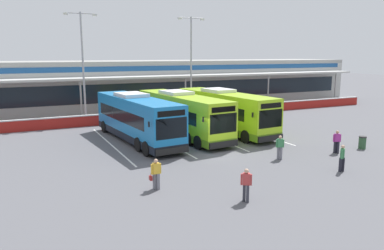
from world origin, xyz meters
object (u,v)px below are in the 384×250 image
Objects in this scene: pedestrian_with_handbag at (156,173)px; pedestrian_child at (342,157)px; coach_bus_centre at (224,112)px; lamp_post_centre at (191,59)px; coach_bus_left_centre at (182,115)px; pedestrian_near_bin at (246,184)px; litter_bin at (362,143)px; pedestrian_in_dark_coat at (280,147)px; pedestrian_approaching_bus at (337,141)px; coach_bus_leftmost at (137,119)px; lamp_post_west at (83,60)px.

pedestrian_with_handbag is 11.17m from pedestrian_child.
lamp_post_centre is (1.78, 10.57, 4.50)m from coach_bus_centre.
coach_bus_left_centre is 14.88m from pedestrian_near_bin.
pedestrian_with_handbag is 16.71m from litter_bin.
lamp_post_centre is at bearing 60.18° from pedestrian_with_handbag.
lamp_post_centre is at bearing 81.07° from pedestrian_in_dark_coat.
lamp_post_centre is at bearing 60.69° from coach_bus_left_centre.
coach_bus_left_centre is at bearing 109.05° from pedestrian_child.
pedestrian_near_bin is at bearing -169.58° from pedestrian_child.
pedestrian_approaching_bus is at bearing -52.81° from coach_bus_left_centre.
pedestrian_with_handbag is 0.15× the size of lamp_post_centre.
pedestrian_with_handbag is 9.48m from pedestrian_in_dark_coat.
pedestrian_in_dark_coat is 0.15× the size of lamp_post_centre.
coach_bus_centre is (4.23, 0.14, 0.00)m from coach_bus_left_centre.
pedestrian_child is at bearing -132.71° from pedestrian_approaching_bus.
coach_bus_left_centre is at bearing 136.17° from litter_bin.
coach_bus_leftmost is at bearing -178.98° from coach_bus_left_centre.
litter_bin is (14.18, -9.70, -1.32)m from coach_bus_leftmost.
coach_bus_leftmost is 15.57m from pedestrian_child.
coach_bus_centre reaches higher than pedestrian_with_handbag.
coach_bus_leftmost is 11.61m from pedestrian_in_dark_coat.
pedestrian_approaching_bus is at bearing -40.44° from coach_bus_leftmost.
coach_bus_left_centre reaches higher than pedestrian_child.
litter_bin is (4.17, -20.47, -5.82)m from lamp_post_centre.
litter_bin is at bearing 19.42° from pedestrian_near_bin.
pedestrian_near_bin is 27.38m from lamp_post_centre.
pedestrian_with_handbag and pedestrian_in_dark_coat have the same top height.
coach_bus_left_centre is 13.08m from lamp_post_centre.
lamp_post_west is at bearing 133.26° from coach_bus_centre.
pedestrian_with_handbag is at bearing 133.61° from pedestrian_near_bin.
coach_bus_left_centre is at bearing -61.36° from lamp_post_west.
coach_bus_centre is 10.55m from pedestrian_approaching_bus.
coach_bus_leftmost is 15.11m from pedestrian_approaching_bus.
pedestrian_approaching_bus is 25.47m from lamp_post_west.
lamp_post_west is at bearing 118.64° from coach_bus_left_centre.
pedestrian_in_dark_coat reaches higher than litter_bin.
coach_bus_leftmost is at bearing 139.56° from pedestrian_approaching_bus.
coach_bus_centre is at bearing -46.74° from lamp_post_west.
lamp_post_centre is (6.01, 10.71, 4.50)m from coach_bus_left_centre.
lamp_post_west reaches higher than coach_bus_centre.
lamp_post_centre reaches higher than pedestrian_child.
lamp_post_centre is (1.50, 23.78, 5.42)m from pedestrian_child.
pedestrian_with_handbag is at bearing -133.65° from coach_bus_centre.
pedestrian_in_dark_coat is at bearing 10.24° from pedestrian_with_handbag.
lamp_post_centre is (-1.47, 20.56, 5.42)m from pedestrian_approaching_bus.
coach_bus_leftmost is 4.00m from coach_bus_left_centre.
lamp_post_west is at bearing 122.88° from pedestrian_approaching_bus.
coach_bus_centre is 9.68m from pedestrian_in_dark_coat.
lamp_post_centre is at bearing 47.11° from coach_bus_leftmost.
coach_bus_centre is 11.62m from lamp_post_centre.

